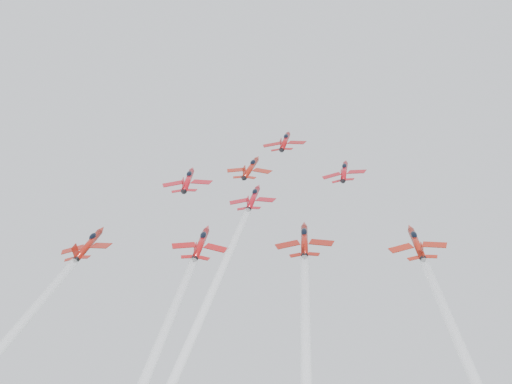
# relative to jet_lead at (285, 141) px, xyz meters

# --- Properties ---
(jet_lead) EXTENTS (10.14, 12.43, 9.61)m
(jet_lead) POSITION_rel_jet_lead_xyz_m (0.00, 0.00, 0.00)
(jet_lead) COLOR #9B0E11
(jet_row2_left) EXTENTS (10.57, 12.96, 10.02)m
(jet_row2_left) POSITION_rel_jet_lead_xyz_m (-17.81, -16.57, -12.58)
(jet_row2_left) COLOR #AF101B
(jet_row2_center) EXTENTS (9.82, 12.04, 9.30)m
(jet_row2_center) POSITION_rel_jet_lead_xyz_m (-5.35, -12.60, -9.57)
(jet_row2_center) COLOR #9E1C0F
(jet_row2_right) EXTENTS (8.92, 10.94, 8.46)m
(jet_row2_right) POSITION_rel_jet_lead_xyz_m (14.71, -16.53, -12.56)
(jet_row2_right) COLOR #A91019
(jet_center) EXTENTS (9.06, 79.34, 60.66)m
(jet_center) POSITION_rel_jet_lead_xyz_m (-1.99, -60.39, -45.95)
(jet_center) COLOR #A9101C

